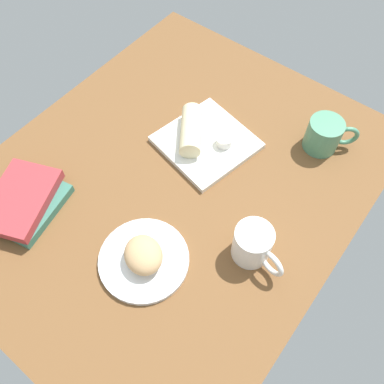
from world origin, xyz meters
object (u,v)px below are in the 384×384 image
at_px(breakfast_wrap, 191,130).
at_px(coffee_mug, 254,245).
at_px(round_plate, 144,260).
at_px(square_plate, 206,142).
at_px(book_stack, 24,202).
at_px(scone_pastry, 143,255).
at_px(second_mug, 325,135).
at_px(sauce_cup, 224,141).

distance_m(breakfast_wrap, coffee_mug, 0.37).
bearing_deg(round_plate, coffee_mug, 132.16).
distance_m(square_plate, book_stack, 0.49).
bearing_deg(round_plate, book_stack, -77.58).
bearing_deg(scone_pastry, round_plate, -97.71).
xyz_separation_m(breakfast_wrap, book_stack, (0.42, -0.19, -0.02)).
bearing_deg(coffee_mug, square_plate, -125.05).
xyz_separation_m(square_plate, second_mug, (-0.19, 0.25, 0.04)).
xyz_separation_m(book_stack, second_mug, (-0.63, 0.49, 0.02)).
height_order(square_plate, book_stack, book_stack).
relative_size(sauce_cup, breakfast_wrap, 0.30).
bearing_deg(coffee_mug, round_plate, -47.84).
bearing_deg(second_mug, round_plate, -16.00).
height_order(scone_pastry, square_plate, scone_pastry).
distance_m(round_plate, scone_pastry, 0.04).
height_order(sauce_cup, coffee_mug, coffee_mug).
height_order(round_plate, coffee_mug, coffee_mug).
bearing_deg(book_stack, breakfast_wrap, 155.36).
relative_size(sauce_cup, second_mug, 0.35).
bearing_deg(breakfast_wrap, scone_pastry, 76.15).
bearing_deg(round_plate, breakfast_wrap, -159.06).
bearing_deg(second_mug, coffee_mug, 3.94).
relative_size(square_plate, second_mug, 1.80).
bearing_deg(coffee_mug, scone_pastry, -47.18).
distance_m(scone_pastry, breakfast_wrap, 0.38).
relative_size(round_plate, square_plate, 0.92).
bearing_deg(scone_pastry, book_stack, -77.80).
xyz_separation_m(round_plate, sauce_cup, (-0.39, -0.05, 0.02)).
relative_size(round_plate, book_stack, 0.88).
bearing_deg(book_stack, round_plate, 102.42).
bearing_deg(round_plate, square_plate, -165.32).
height_order(breakfast_wrap, book_stack, breakfast_wrap).
distance_m(scone_pastry, book_stack, 0.34).
relative_size(scone_pastry, book_stack, 0.41).
bearing_deg(breakfast_wrap, book_stack, 30.06).
xyz_separation_m(round_plate, square_plate, (-0.37, -0.10, 0.00)).
height_order(round_plate, book_stack, book_stack).
distance_m(breakfast_wrap, second_mug, 0.36).
height_order(sauce_cup, second_mug, second_mug).
distance_m(round_plate, breakfast_wrap, 0.38).
distance_m(round_plate, sauce_cup, 0.39).
relative_size(sauce_cup, book_stack, 0.19).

